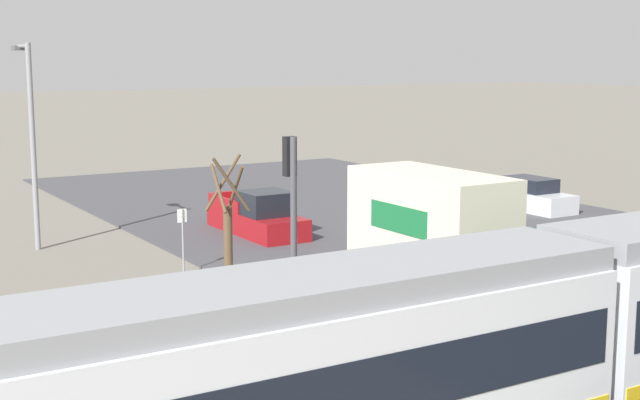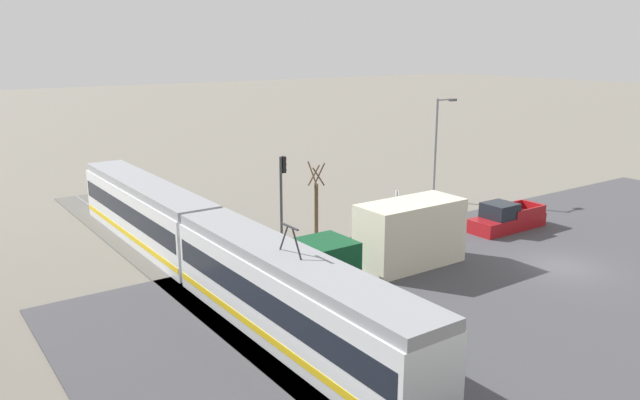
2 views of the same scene
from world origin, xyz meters
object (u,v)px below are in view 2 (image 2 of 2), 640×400
at_px(box_truck, 390,240).
at_px(traffic_light_pole, 282,188).
at_px(pickup_truck, 506,219).
at_px(light_rail_tram, 204,246).
at_px(street_tree, 316,202).
at_px(street_lamp_near_crossing, 438,142).
at_px(no_parking_sign, 397,204).

relative_size(box_truck, traffic_light_pole, 1.89).
bearing_deg(pickup_truck, light_rail_tram, 81.24).
xyz_separation_m(box_truck, street_tree, (7.44, -0.55, 0.40)).
bearing_deg(box_truck, light_rail_tram, 63.28).
xyz_separation_m(pickup_truck, street_lamp_near_crossing, (8.20, -2.13, 3.65)).
bearing_deg(street_lamp_near_crossing, traffic_light_pole, 99.34).
relative_size(street_tree, no_parking_sign, 2.07).
height_order(box_truck, no_parking_sign, box_truck).
bearing_deg(pickup_truck, traffic_light_pole, 65.98).
xyz_separation_m(light_rail_tram, street_tree, (3.21, -8.94, 0.26)).
height_order(light_rail_tram, traffic_light_pole, traffic_light_pole).
bearing_deg(traffic_light_pole, street_tree, -80.89).
bearing_deg(traffic_light_pole, no_parking_sign, -94.23).
relative_size(light_rail_tram, street_lamp_near_crossing, 4.14).
height_order(box_truck, pickup_truck, box_truck).
height_order(pickup_truck, street_tree, street_tree).
relative_size(pickup_truck, no_parking_sign, 2.46).
xyz_separation_m(traffic_light_pole, street_tree, (0.43, -2.68, -1.31)).
relative_size(traffic_light_pole, street_tree, 1.15).
distance_m(street_tree, street_lamp_near_crossing, 12.69).
relative_size(box_truck, pickup_truck, 1.82).
distance_m(box_truck, pickup_truck, 10.84).
bearing_deg(light_rail_tram, box_truck, -116.72).
bearing_deg(pickup_truck, street_tree, 58.81).
xyz_separation_m(street_tree, street_lamp_near_crossing, (2.04, -12.31, 2.34)).
relative_size(pickup_truck, traffic_light_pole, 1.04).
height_order(box_truck, traffic_light_pole, traffic_light_pole).
height_order(traffic_light_pole, street_lamp_near_crossing, street_lamp_near_crossing).
relative_size(box_truck, no_parking_sign, 4.48).
bearing_deg(no_parking_sign, light_rail_tram, 98.47).
bearing_deg(box_truck, traffic_light_pole, 16.93).
xyz_separation_m(light_rail_tram, traffic_light_pole, (2.78, -6.25, 1.57)).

